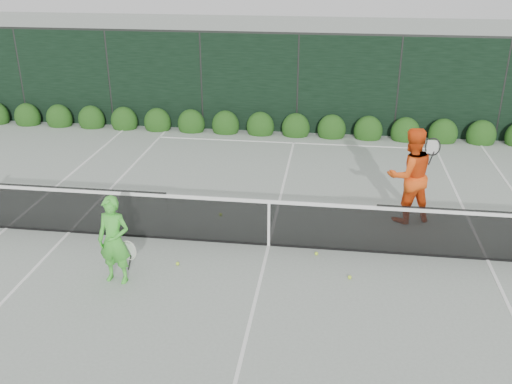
# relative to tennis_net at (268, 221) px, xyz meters

# --- Properties ---
(ground) EXTENTS (80.00, 80.00, 0.00)m
(ground) POSITION_rel_tennis_net_xyz_m (0.02, 0.00, -0.53)
(ground) COLOR gray
(ground) RESTS_ON ground
(tennis_net) EXTENTS (12.90, 0.10, 1.07)m
(tennis_net) POSITION_rel_tennis_net_xyz_m (0.00, 0.00, 0.00)
(tennis_net) COLOR #11341C
(tennis_net) RESTS_ON ground
(player_woman) EXTENTS (0.66, 0.44, 1.58)m
(player_woman) POSITION_rel_tennis_net_xyz_m (-2.44, -1.60, 0.26)
(player_woman) COLOR green
(player_woman) RESTS_ON ground
(player_man) EXTENTS (1.20, 1.07, 2.04)m
(player_man) POSITION_rel_tennis_net_xyz_m (2.78, 1.55, 0.49)
(player_man) COLOR #FF5515
(player_man) RESTS_ON ground
(court_lines) EXTENTS (11.03, 23.83, 0.01)m
(court_lines) POSITION_rel_tennis_net_xyz_m (0.02, 0.00, -0.53)
(court_lines) COLOR white
(court_lines) RESTS_ON ground
(windscreen_fence) EXTENTS (32.00, 21.07, 3.06)m
(windscreen_fence) POSITION_rel_tennis_net_xyz_m (0.02, -2.71, 0.98)
(windscreen_fence) COLOR black
(windscreen_fence) RESTS_ON ground
(hedge_row) EXTENTS (31.66, 0.65, 0.94)m
(hedge_row) POSITION_rel_tennis_net_xyz_m (0.02, 7.15, -0.30)
(hedge_row) COLOR #193B10
(hedge_row) RESTS_ON ground
(tennis_balls) EXTENTS (3.19, 2.25, 0.07)m
(tennis_balls) POSITION_rel_tennis_net_xyz_m (-0.04, -0.26, -0.50)
(tennis_balls) COLOR #BDE933
(tennis_balls) RESTS_ON ground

